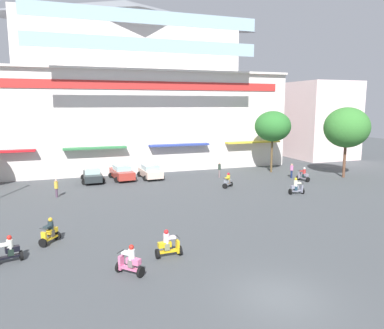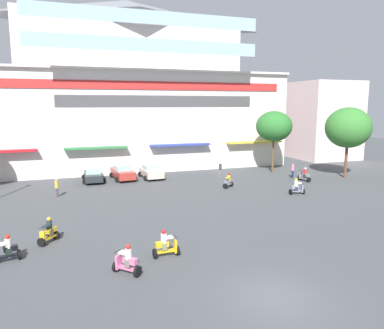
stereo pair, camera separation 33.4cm
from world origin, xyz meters
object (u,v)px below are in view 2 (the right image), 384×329
(parked_car_1, at_px, (123,172))
(parked_car_2, at_px, (151,171))
(parked_car_0, at_px, (93,175))
(scooter_rider_6, at_px, (297,188))
(pedestrian_2, at_px, (293,170))
(scooter_rider_1, at_px, (127,262))
(scooter_rider_7, at_px, (49,232))
(pedestrian_0, at_px, (57,187))
(plaza_tree_1, at_px, (348,128))
(scooter_rider_3, at_px, (7,251))
(scooter_rider_0, at_px, (228,182))
(pedestrian_1, at_px, (220,169))
(plaza_tree_3, at_px, (274,126))
(scooter_rider_4, at_px, (166,245))
(scooter_rider_2, at_px, (304,175))

(parked_car_1, height_order, parked_car_2, parked_car_1)
(parked_car_0, bearing_deg, parked_car_1, 2.97)
(scooter_rider_6, xyz_separation_m, pedestrian_2, (3.94, 6.55, 0.30))
(parked_car_2, bearing_deg, scooter_rider_1, -105.20)
(scooter_rider_7, height_order, pedestrian_0, pedestrian_0)
(plaza_tree_1, height_order, scooter_rider_3, plaza_tree_1)
(scooter_rider_6, bearing_deg, scooter_rider_3, -161.59)
(scooter_rider_0, bearing_deg, pedestrian_1, 76.19)
(plaza_tree_3, relative_size, scooter_rider_6, 4.77)
(scooter_rider_1, distance_m, pedestrian_1, 24.64)
(parked_car_0, height_order, scooter_rider_0, parked_car_0)
(pedestrian_0, bearing_deg, pedestrian_2, 1.21)
(plaza_tree_1, bearing_deg, scooter_rider_4, -149.30)
(plaza_tree_3, height_order, scooter_rider_4, plaza_tree_3)
(parked_car_2, xyz_separation_m, scooter_rider_4, (-3.86, -21.27, -0.11))
(scooter_rider_1, bearing_deg, pedestrian_1, 56.50)
(pedestrian_1, bearing_deg, plaza_tree_1, -18.69)
(pedestrian_2, bearing_deg, scooter_rider_7, -154.23)
(scooter_rider_3, relative_size, pedestrian_2, 0.91)
(parked_car_0, height_order, pedestrian_2, pedestrian_2)
(parked_car_1, height_order, pedestrian_2, pedestrian_2)
(scooter_rider_0, height_order, scooter_rider_2, scooter_rider_2)
(scooter_rider_0, bearing_deg, parked_car_0, 150.00)
(plaza_tree_3, xyz_separation_m, pedestrian_0, (-24.47, -4.38, -4.64))
(plaza_tree_1, distance_m, scooter_rider_0, 15.38)
(scooter_rider_3, bearing_deg, scooter_rider_0, 33.93)
(pedestrian_1, bearing_deg, scooter_rider_4, -120.56)
(scooter_rider_4, height_order, pedestrian_1, pedestrian_1)
(scooter_rider_2, relative_size, scooter_rider_7, 1.00)
(parked_car_0, bearing_deg, pedestrian_1, -9.61)
(plaza_tree_1, bearing_deg, parked_car_1, 163.67)
(scooter_rider_6, bearing_deg, pedestrian_1, 110.75)
(plaza_tree_1, height_order, parked_car_2, plaza_tree_1)
(plaza_tree_3, relative_size, parked_car_0, 1.71)
(parked_car_2, relative_size, scooter_rider_1, 2.74)
(parked_car_0, relative_size, parked_car_1, 0.94)
(plaza_tree_1, distance_m, parked_car_1, 25.33)
(plaza_tree_3, bearing_deg, scooter_rider_1, -134.16)
(parked_car_2, bearing_deg, scooter_rider_4, -100.28)
(parked_car_1, bearing_deg, pedestrian_2, -16.64)
(scooter_rider_4, xyz_separation_m, pedestrian_1, (11.29, 19.12, 0.38))
(plaza_tree_3, distance_m, scooter_rider_2, 7.53)
(scooter_rider_0, xyz_separation_m, scooter_rider_6, (4.79, -4.57, 0.03))
(parked_car_1, relative_size, parked_car_2, 1.08)
(plaza_tree_1, relative_size, scooter_rider_3, 5.32)
(scooter_rider_4, bearing_deg, parked_car_2, 79.72)
(parked_car_1, bearing_deg, plaza_tree_1, -16.33)
(parked_car_1, distance_m, pedestrian_0, 8.92)
(pedestrian_2, bearing_deg, pedestrian_0, -178.79)
(scooter_rider_0, relative_size, scooter_rider_2, 0.95)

